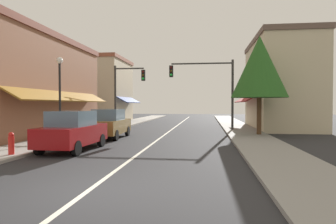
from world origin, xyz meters
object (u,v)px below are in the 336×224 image
Objects in this scene: traffic_signal_mast_arm at (210,82)px; fire_hydrant at (11,143)px; traffic_signal_left_corner at (125,87)px; parked_car_second_left at (109,124)px; parked_car_nearest_left at (73,131)px; street_lamp_left_near at (60,85)px; tree_right_near at (259,67)px.

traffic_signal_mast_arm is 6.31× the size of fire_hydrant.
parked_car_second_left is at bearing -83.02° from traffic_signal_left_corner.
parked_car_nearest_left is 5.04m from parked_car_second_left.
traffic_signal_left_corner is at bearing 95.17° from parked_car_nearest_left.
tree_right_near reaches higher than street_lamp_left_near.
traffic_signal_left_corner is 11.09m from tree_right_near.
tree_right_near reaches higher than traffic_signal_mast_arm.
street_lamp_left_near is 5.35m from fire_hydrant.
street_lamp_left_near reaches higher than parked_car_nearest_left.
parked_car_second_left is 3.80m from street_lamp_left_near.
street_lamp_left_near is at bearing -157.82° from tree_right_near.
parked_car_second_left is 8.92m from traffic_signal_mast_arm.
parked_car_second_left is 4.74× the size of fire_hydrant.
traffic_signal_mast_arm is at bearing 44.80° from street_lamp_left_near.
traffic_signal_mast_arm is 11.50m from street_lamp_left_near.
parked_car_nearest_left is 0.90× the size of street_lamp_left_near.
fire_hydrant is (-10.90, -9.27, -3.93)m from tree_right_near.
traffic_signal_left_corner reaches higher than parked_car_second_left.
street_lamp_left_near is (-1.98, -2.33, 2.24)m from parked_car_second_left.
traffic_signal_left_corner is (-0.81, 11.75, 2.60)m from parked_car_nearest_left.
street_lamp_left_near is 0.71× the size of tree_right_near.
traffic_signal_left_corner is 6.10× the size of fire_hydrant.
parked_car_nearest_left is 0.78× the size of traffic_signal_left_corner.
tree_right_near is at bearing 22.18° from street_lamp_left_near.
parked_car_second_left is 0.64× the size of tree_right_near.
fire_hydrant is at bearing -85.40° from street_lamp_left_near.
tree_right_near is (9.29, 2.27, 3.60)m from parked_car_second_left.
traffic_signal_left_corner is at bearing 172.29° from traffic_signal_mast_arm.
traffic_signal_left_corner is 1.15× the size of street_lamp_left_near.
tree_right_near is (10.11, -4.44, 1.00)m from traffic_signal_left_corner.
street_lamp_left_near is (-1.97, 2.71, 2.24)m from parked_car_nearest_left.
fire_hydrant is (-0.79, -13.71, -2.93)m from traffic_signal_left_corner.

